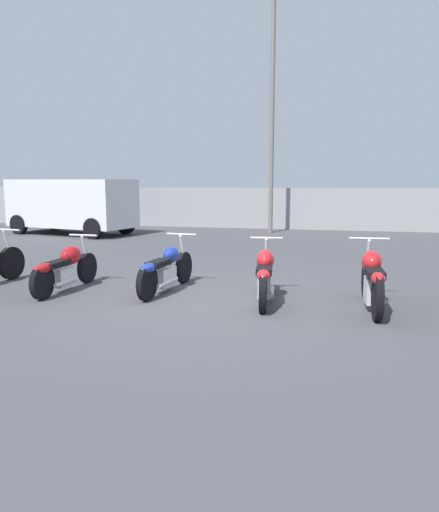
% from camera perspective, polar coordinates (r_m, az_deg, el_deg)
% --- Properties ---
extents(ground_plane, '(60.00, 60.00, 0.00)m').
position_cam_1_polar(ground_plane, '(8.08, -1.11, -5.27)').
color(ground_plane, '#424247').
extents(fence_back, '(40.00, 0.04, 1.64)m').
position_cam_1_polar(fence_back, '(20.10, 7.72, 5.39)').
color(fence_back, gray).
rests_on(fence_back, ground_plane).
extents(light_pole_left, '(0.70, 0.35, 8.65)m').
position_cam_1_polar(light_pole_left, '(18.91, 6.07, 18.01)').
color(light_pole_left, slate).
rests_on(light_pole_left, ground_plane).
extents(motorcycle_slot_1, '(0.57, 2.01, 0.94)m').
position_cam_1_polar(motorcycle_slot_1, '(9.21, -17.24, -1.34)').
color(motorcycle_slot_1, black).
rests_on(motorcycle_slot_1, ground_plane).
extents(motorcycle_slot_2, '(0.59, 2.12, 0.96)m').
position_cam_1_polar(motorcycle_slot_2, '(8.78, -6.19, -1.57)').
color(motorcycle_slot_2, black).
rests_on(motorcycle_slot_2, ground_plane).
extents(motorcycle_slot_3, '(0.55, 2.02, 0.98)m').
position_cam_1_polar(motorcycle_slot_3, '(8.04, 5.20, -2.23)').
color(motorcycle_slot_3, black).
rests_on(motorcycle_slot_3, ground_plane).
extents(motorcycle_slot_4, '(0.63, 2.04, 1.03)m').
position_cam_1_polar(motorcycle_slot_4, '(7.90, 17.06, -2.60)').
color(motorcycle_slot_4, black).
rests_on(motorcycle_slot_4, ground_plane).
extents(parked_van, '(4.94, 2.87, 1.97)m').
position_cam_1_polar(parked_van, '(18.87, -16.58, 5.76)').
color(parked_van, silver).
rests_on(parked_van, ground_plane).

